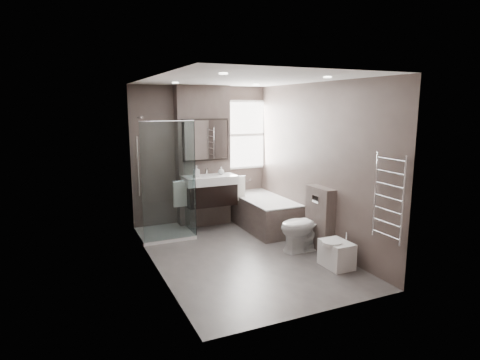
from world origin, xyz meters
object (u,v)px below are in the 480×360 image
bathtub (263,211)px  vanity (210,190)px  bidet (336,254)px  toilet (305,226)px

bathtub → vanity: bearing=160.6°
vanity → bidet: vanity is taller
bathtub → bidet: bearing=-87.5°
vanity → bidet: (1.01, -2.36, -0.55)m
vanity → bathtub: vanity is taller
bathtub → toilet: toilet is taller
vanity → bathtub: size_ratio=0.59×
bidet → bathtub: bearing=92.5°
bathtub → toilet: 1.29m
bathtub → bidet: bathtub is taller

